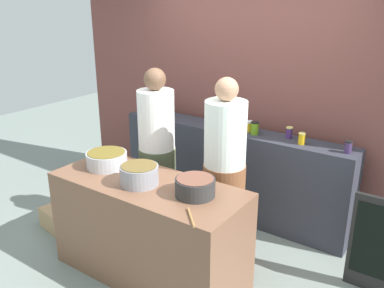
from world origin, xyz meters
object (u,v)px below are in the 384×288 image
(preserve_jar_3, at_px, (249,126))
(bread_crate, at_px, (63,219))
(preserve_jar_1, at_px, (161,111))
(preserve_jar_4, at_px, (255,128))
(cooking_pot_left, at_px, (107,160))
(cooking_pot_right, at_px, (195,187))
(preserve_jar_5, at_px, (289,133))
(cooking_pot_center, at_px, (139,175))
(cook_with_tongs, at_px, (157,163))
(preserve_jar_2, at_px, (229,122))
(preserve_jar_7, at_px, (348,147))
(cook_in_cap, at_px, (224,182))
(chalkboard_sign, at_px, (377,246))
(preserve_jar_0, at_px, (148,108))
(wooden_spoon, at_px, (191,217))
(preserve_jar_6, at_px, (302,139))

(preserve_jar_3, bearing_deg, bread_crate, -136.31)
(preserve_jar_1, xyz_separation_m, preserve_jar_4, (1.23, 0.02, 0.00))
(cooking_pot_left, height_order, cooking_pot_right, cooking_pot_right)
(preserve_jar_5, bearing_deg, preserve_jar_4, -166.65)
(cooking_pot_center, relative_size, bread_crate, 0.68)
(cooking_pot_left, height_order, cook_with_tongs, cook_with_tongs)
(preserve_jar_4, bearing_deg, preserve_jar_1, -178.95)
(preserve_jar_4, xyz_separation_m, preserve_jar_5, (0.34, 0.08, -0.01))
(preserve_jar_2, distance_m, preserve_jar_7, 1.28)
(preserve_jar_3, relative_size, preserve_jar_7, 0.95)
(preserve_jar_7, bearing_deg, cooking_pot_right, -120.27)
(cooking_pot_right, xyz_separation_m, cook_in_cap, (-0.07, 0.56, -0.19))
(preserve_jar_4, xyz_separation_m, cooking_pot_center, (-0.32, -1.43, -0.09))
(preserve_jar_7, relative_size, chalkboard_sign, 0.14)
(preserve_jar_0, relative_size, preserve_jar_2, 0.81)
(wooden_spoon, bearing_deg, preserve_jar_1, 134.20)
(preserve_jar_4, bearing_deg, cooking_pot_left, -121.30)
(preserve_jar_5, relative_size, preserve_jar_7, 1.01)
(preserve_jar_2, height_order, cook_in_cap, cook_in_cap)
(preserve_jar_1, bearing_deg, bread_crate, -103.83)
(preserve_jar_7, bearing_deg, preserve_jar_6, -178.33)
(preserve_jar_0, bearing_deg, cooking_pot_right, -39.59)
(preserve_jar_2, xyz_separation_m, cooking_pot_left, (-0.47, -1.38, -0.10))
(cooking_pot_left, distance_m, cooking_pot_right, 0.98)
(cook_with_tongs, bearing_deg, preserve_jar_3, 55.35)
(cook_in_cap, height_order, chalkboard_sign, cook_in_cap)
(cooking_pot_right, relative_size, cook_with_tongs, 0.18)
(preserve_jar_2, distance_m, bread_crate, 2.08)
(wooden_spoon, xyz_separation_m, cook_with_tongs, (-1.03, 0.87, -0.12))
(preserve_jar_2, xyz_separation_m, cooking_pot_center, (0.01, -1.48, -0.09))
(cooking_pot_center, bearing_deg, preserve_jar_6, 59.45)
(chalkboard_sign, bearing_deg, preserve_jar_3, 160.30)
(preserve_jar_1, xyz_separation_m, cooking_pot_right, (1.40, -1.31, -0.10))
(preserve_jar_3, bearing_deg, preserve_jar_6, -6.82)
(preserve_jar_2, xyz_separation_m, preserve_jar_6, (0.85, -0.07, -0.01))
(cook_with_tongs, distance_m, bread_crate, 1.24)
(preserve_jar_6, distance_m, chalkboard_sign, 1.17)
(preserve_jar_6, bearing_deg, preserve_jar_1, -179.82)
(cooking_pot_right, distance_m, chalkboard_sign, 1.58)
(cook_in_cap, bearing_deg, preserve_jar_7, 42.35)
(preserve_jar_4, relative_size, preserve_jar_5, 1.13)
(cook_in_cap, relative_size, bread_crate, 3.72)
(preserve_jar_6, xyz_separation_m, cook_in_cap, (-0.41, -0.76, -0.28))
(bread_crate, bearing_deg, preserve_jar_1, 76.17)
(preserve_jar_6, height_order, bread_crate, preserve_jar_6)
(wooden_spoon, bearing_deg, preserve_jar_6, 84.30)
(cooking_pot_right, distance_m, wooden_spoon, 0.36)
(cook_in_cap, bearing_deg, preserve_jar_3, 103.69)
(preserve_jar_6, relative_size, preserve_jar_7, 0.98)
(chalkboard_sign, bearing_deg, preserve_jar_2, 162.91)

